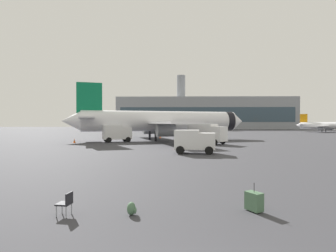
# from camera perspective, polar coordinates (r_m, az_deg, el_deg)

# --- Properties ---
(airplane_at_gate) EXTENTS (34.91, 31.89, 10.50)m
(airplane_at_gate) POSITION_cam_1_polar(r_m,az_deg,el_deg) (51.94, -1.37, 1.01)
(airplane_at_gate) COLOR white
(airplane_at_gate) RESTS_ON ground
(airplane_taxiing) EXTENTS (17.74, 19.33, 6.62)m
(airplane_taxiing) POSITION_cam_1_polar(r_m,az_deg,el_deg) (111.49, 30.45, 0.08)
(airplane_taxiing) COLOR white
(airplane_taxiing) RESTS_ON ground
(service_truck) EXTENTS (5.28, 4.10, 2.90)m
(service_truck) POSITION_cam_1_polar(r_m,az_deg,el_deg) (48.37, -10.72, -1.42)
(service_truck) COLOR white
(service_truck) RESTS_ON ground
(fuel_truck) EXTENTS (6.18, 5.64, 3.20)m
(fuel_truck) POSITION_cam_1_polar(r_m,az_deg,el_deg) (43.74, 8.15, -1.43)
(fuel_truck) COLOR white
(fuel_truck) RESTS_ON ground
(cargo_van) EXTENTS (4.60, 2.75, 2.60)m
(cargo_van) POSITION_cam_1_polar(r_m,az_deg,el_deg) (30.15, 5.52, -3.02)
(cargo_van) COLOR white
(cargo_van) RESTS_ON ground
(safety_cone_near) EXTENTS (0.44, 0.44, 0.75)m
(safety_cone_near) POSITION_cam_1_polar(r_m,az_deg,el_deg) (58.95, -1.63, -2.22)
(safety_cone_near) COLOR #F2590C
(safety_cone_near) RESTS_ON ground
(safety_cone_mid) EXTENTS (0.44, 0.44, 0.75)m
(safety_cone_mid) POSITION_cam_1_polar(r_m,az_deg,el_deg) (48.24, -19.07, -2.93)
(safety_cone_mid) COLOR #F2590C
(safety_cone_mid) RESTS_ON ground
(safety_cone_far) EXTENTS (0.44, 0.44, 0.83)m
(safety_cone_far) POSITION_cam_1_polar(r_m,az_deg,el_deg) (34.51, 1.60, -4.27)
(safety_cone_far) COLOR #F2590C
(safety_cone_far) RESTS_ON ground
(rolling_suitcase) EXTENTS (0.67, 0.75, 1.10)m
(rolling_suitcase) POSITION_cam_1_polar(r_m,az_deg,el_deg) (11.38, 17.62, -14.82)
(rolling_suitcase) COLOR #476B4C
(rolling_suitcase) RESTS_ON ground
(traveller_backpack) EXTENTS (0.36, 0.40, 0.48)m
(traveller_backpack) POSITION_cam_1_polar(r_m,az_deg,el_deg) (10.62, -7.63, -16.84)
(traveller_backpack) COLOR #476B4C
(traveller_backpack) RESTS_ON ground
(gate_chair) EXTENTS (0.54, 0.54, 0.86)m
(gate_chair) POSITION_cam_1_polar(r_m,az_deg,el_deg) (11.04, -20.65, -14.76)
(gate_chair) COLOR black
(gate_chair) RESTS_ON ground
(terminal_building) EXTENTS (90.47, 19.60, 28.22)m
(terminal_building) POSITION_cam_1_polar(r_m,az_deg,el_deg) (144.49, 7.72, 2.66)
(terminal_building) COLOR gray
(terminal_building) RESTS_ON ground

